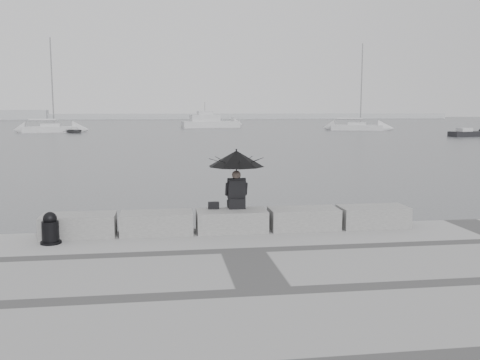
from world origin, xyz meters
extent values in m
plane|color=#484B4D|center=(0.00, 0.00, 0.00)|extent=(360.00, 360.00, 0.00)
cube|color=slate|center=(-3.40, -0.45, 0.75)|extent=(1.60, 0.80, 0.50)
cube|color=slate|center=(-1.70, -0.45, 0.75)|extent=(1.60, 0.80, 0.50)
cube|color=slate|center=(0.00, -0.45, 0.75)|extent=(1.60, 0.80, 0.50)
cube|color=slate|center=(1.70, -0.45, 0.75)|extent=(1.60, 0.80, 0.50)
cube|color=slate|center=(3.40, -0.45, 0.75)|extent=(1.60, 0.80, 0.50)
sphere|color=#726056|center=(0.15, -0.18, 1.78)|extent=(0.21, 0.21, 0.21)
cylinder|color=black|center=(0.15, -0.19, 1.85)|extent=(0.02, 0.02, 1.00)
cone|color=black|center=(0.15, -0.19, 2.17)|extent=(1.31, 1.31, 0.37)
sphere|color=black|center=(0.15, -0.19, 2.37)|extent=(0.04, 0.04, 0.04)
cube|color=black|center=(-0.39, -0.21, 1.08)|extent=(0.25, 0.14, 0.16)
cylinder|color=black|center=(-3.88, -1.03, 0.53)|extent=(0.43, 0.43, 0.06)
cylinder|color=black|center=(-3.88, -1.03, 0.74)|extent=(0.35, 0.35, 0.49)
sphere|color=black|center=(-3.88, -1.03, 1.04)|extent=(0.28, 0.28, 0.28)
cube|color=#ABAEB1|center=(0.00, 155.00, 0.80)|extent=(180.00, 6.00, 1.60)
cube|color=silver|center=(-16.84, 64.50, 0.35)|extent=(7.34, 2.96, 0.90)
cube|color=silver|center=(-16.84, 64.50, 0.95)|extent=(2.63, 1.79, 0.50)
cylinder|color=gray|center=(-16.84, 64.50, 6.80)|extent=(0.16, 0.16, 12.00)
cylinder|color=gray|center=(-16.84, 64.50, 1.60)|extent=(4.03, 0.42, 0.10)
cube|color=silver|center=(27.50, 65.15, 0.35)|extent=(7.89, 5.16, 0.90)
cube|color=silver|center=(27.50, 65.15, 0.95)|extent=(3.06, 2.51, 0.50)
cylinder|color=gray|center=(27.50, 65.15, 6.80)|extent=(0.16, 0.16, 12.00)
cylinder|color=gray|center=(27.50, 65.15, 1.60)|extent=(3.95, 1.75, 0.10)
cube|color=silver|center=(6.56, 79.02, 0.50)|extent=(10.12, 4.49, 1.20)
cube|color=silver|center=(6.56, 79.02, 1.60)|extent=(5.20, 3.03, 1.20)
cube|color=silver|center=(6.56, 79.02, 2.50)|extent=(2.69, 2.01, 0.60)
cylinder|color=gray|center=(6.56, 79.02, 3.60)|extent=(0.08, 0.08, 1.60)
cube|color=black|center=(34.28, 46.29, 0.25)|extent=(5.15, 2.47, 0.70)
cube|color=silver|center=(34.28, 46.29, 0.75)|extent=(1.68, 1.45, 0.50)
imported|color=slate|center=(-13.23, 61.94, 0.30)|extent=(3.78, 3.35, 0.61)
camera|label=1|loc=(-1.52, -12.37, 3.32)|focal=40.00mm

